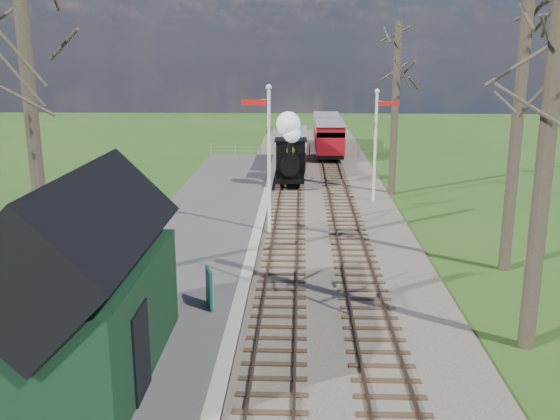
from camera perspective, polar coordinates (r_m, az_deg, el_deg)
The scene contains 18 objects.
distant_hills at distance 77.17m, azimuth 2.47°, elevation -3.65°, with size 114.40×48.00×22.02m.
ballast_bed at distance 31.96m, azimuth 3.15°, elevation 0.82°, with size 8.00×60.00×0.10m, color brown.
track_near at distance 31.94m, azimuth 0.82°, elevation 0.93°, with size 1.60×60.00×0.15m.
track_far at distance 32.00m, azimuth 5.48°, elevation 0.89°, with size 1.60×60.00×0.15m.
platform at distance 24.57m, azimuth -7.76°, elevation -3.30°, with size 5.00×44.00×0.20m, color #474442.
coping_strip at distance 24.29m, azimuth -2.40°, elevation -3.37°, with size 0.40×44.00×0.21m, color #B2AD9E.
station_shed at distance 14.90m, azimuth -17.52°, elevation -6.78°, with size 3.25×6.30×4.78m.
semaphore_near at distance 25.41m, azimuth -1.17°, elevation 5.57°, with size 1.22×0.24×6.22m.
semaphore_far at distance 31.58m, azimuth 8.86°, elevation 6.60°, with size 1.22×0.24×5.72m.
bare_trees at distance 19.33m, azimuth 4.14°, elevation 7.55°, with size 15.51×22.39×12.00m.
fence_line at distance 45.61m, azimuth 1.57°, elevation 5.51°, with size 12.60×0.08×1.00m.
locomotive at distance 35.35m, azimuth 0.94°, elevation 5.26°, with size 1.67×3.90×4.18m.
coach at distance 41.41m, azimuth 1.11°, elevation 5.86°, with size 1.95×6.69×2.05m.
red_carriage_a at distance 44.76m, azimuth 4.53°, elevation 6.52°, with size 2.04×5.04×2.14m.
red_carriage_b at distance 50.21m, azimuth 4.26°, elevation 7.36°, with size 2.04×5.04×2.14m.
sign_board at distance 18.37m, azimuth -6.46°, elevation -7.12°, with size 0.32×0.78×1.17m.
bench at distance 17.31m, azimuth -11.76°, elevation -9.60°, with size 0.57×1.29×0.71m.
person at distance 15.17m, azimuth -13.15°, elevation -11.78°, with size 0.50×0.33×1.37m, color black.
Camera 1 is at (0.61, -9.08, 7.43)m, focal length 40.00 mm.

